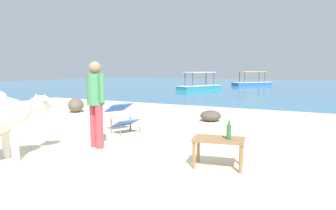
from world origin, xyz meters
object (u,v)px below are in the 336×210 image
(deck_chair_near, at_px, (122,116))
(person_standing, at_px, (96,98))
(boat_teal, at_px, (200,86))
(low_bench_table, at_px, (218,143))
(bottle, at_px, (229,132))
(boat_blue, at_px, (252,83))

(deck_chair_near, bearing_deg, person_standing, -49.42)
(boat_teal, bearing_deg, low_bench_table, -134.88)
(low_bench_table, bearing_deg, bottle, -13.53)
(bottle, relative_size, boat_blue, 0.08)
(bottle, bearing_deg, low_bench_table, 176.45)
(low_bench_table, distance_m, bottle, 0.25)
(bottle, xyz_separation_m, person_standing, (-2.55, 0.08, 0.38))
(boat_blue, bearing_deg, boat_teal, -156.09)
(bottle, bearing_deg, person_standing, 178.13)
(deck_chair_near, bearing_deg, bottle, -1.13)
(low_bench_table, height_order, person_standing, person_standing)
(low_bench_table, xyz_separation_m, person_standing, (-2.39, 0.07, 0.57))
(person_standing, xyz_separation_m, boat_teal, (-3.73, 15.78, -0.70))
(boat_teal, bearing_deg, person_standing, -142.71)
(boat_blue, bearing_deg, deck_chair_near, -135.27)
(low_bench_table, relative_size, deck_chair_near, 0.90)
(low_bench_table, height_order, boat_teal, boat_teal)
(low_bench_table, relative_size, boat_teal, 0.22)
(deck_chair_near, bearing_deg, low_bench_table, -2.24)
(bottle, height_order, deck_chair_near, bottle)
(bottle, xyz_separation_m, deck_chair_near, (-2.93, 1.44, -0.18))
(low_bench_table, distance_m, person_standing, 2.46)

